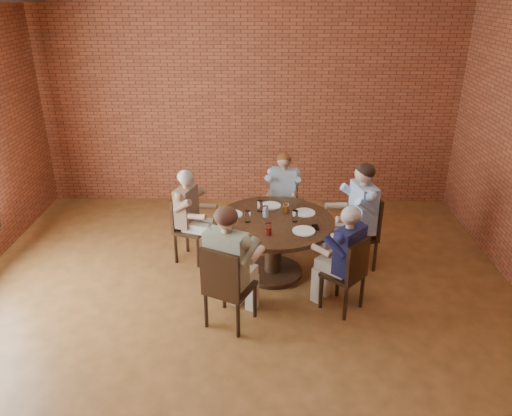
{
  "coord_description": "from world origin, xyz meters",
  "views": [
    {
      "loc": [
        0.29,
        -4.21,
        3.32
      ],
      "look_at": [
        0.17,
        1.0,
        0.97
      ],
      "focal_mm": 35.0,
      "sensor_mm": 36.0,
      "label": 1
    }
  ],
  "objects_px": {
    "diner_a": "(357,217)",
    "chair_c": "(186,225)",
    "chair_e": "(349,272)",
    "chair_a": "(363,228)",
    "diner_c": "(191,217)",
    "dining_table": "(273,236)",
    "diner_e": "(344,259)",
    "chair_d": "(226,285)",
    "diner_d": "(230,267)",
    "diner_b": "(283,196)",
    "chair_b": "(283,203)",
    "smartphone": "(315,227)"
  },
  "relations": [
    {
      "from": "diner_e",
      "to": "diner_b",
      "type": "bearing_deg",
      "value": -118.28
    },
    {
      "from": "dining_table",
      "to": "diner_a",
      "type": "height_order",
      "value": "diner_a"
    },
    {
      "from": "diner_e",
      "to": "chair_b",
      "type": "bearing_deg",
      "value": -119.25
    },
    {
      "from": "chair_e",
      "to": "smartphone",
      "type": "xyz_separation_m",
      "value": [
        -0.33,
        0.54,
        0.27
      ]
    },
    {
      "from": "diner_b",
      "to": "diner_d",
      "type": "distance_m",
      "value": 2.11
    },
    {
      "from": "chair_c",
      "to": "chair_d",
      "type": "xyz_separation_m",
      "value": [
        0.62,
        -1.43,
        0.03
      ]
    },
    {
      "from": "dining_table",
      "to": "diner_a",
      "type": "bearing_deg",
      "value": 13.14
    },
    {
      "from": "dining_table",
      "to": "diner_a",
      "type": "distance_m",
      "value": 1.08
    },
    {
      "from": "diner_a",
      "to": "diner_d",
      "type": "bearing_deg",
      "value": -64.14
    },
    {
      "from": "diner_a",
      "to": "chair_e",
      "type": "xyz_separation_m",
      "value": [
        -0.24,
        -0.98,
        -0.2
      ]
    },
    {
      "from": "chair_a",
      "to": "chair_c",
      "type": "bearing_deg",
      "value": -106.01
    },
    {
      "from": "chair_b",
      "to": "chair_a",
      "type": "bearing_deg",
      "value": -33.25
    },
    {
      "from": "diner_e",
      "to": "smartphone",
      "type": "distance_m",
      "value": 0.58
    },
    {
      "from": "chair_b",
      "to": "diner_d",
      "type": "height_order",
      "value": "diner_d"
    },
    {
      "from": "dining_table",
      "to": "diner_b",
      "type": "xyz_separation_m",
      "value": [
        0.14,
        1.05,
        0.08
      ]
    },
    {
      "from": "chair_d",
      "to": "chair_e",
      "type": "height_order",
      "value": "chair_d"
    },
    {
      "from": "diner_a",
      "to": "diner_c",
      "type": "distance_m",
      "value": 2.1
    },
    {
      "from": "diner_e",
      "to": "dining_table",
      "type": "bearing_deg",
      "value": -90.0
    },
    {
      "from": "diner_a",
      "to": "diner_c",
      "type": "height_order",
      "value": "diner_a"
    },
    {
      "from": "diner_b",
      "to": "chair_c",
      "type": "relative_size",
      "value": 1.39
    },
    {
      "from": "dining_table",
      "to": "chair_a",
      "type": "distance_m",
      "value": 1.16
    },
    {
      "from": "diner_a",
      "to": "chair_d",
      "type": "distance_m",
      "value": 2.02
    },
    {
      "from": "diner_e",
      "to": "chair_d",
      "type": "bearing_deg",
      "value": -31.29
    },
    {
      "from": "chair_c",
      "to": "diner_c",
      "type": "distance_m",
      "value": 0.15
    },
    {
      "from": "diner_d",
      "to": "smartphone",
      "type": "distance_m",
      "value": 1.22
    },
    {
      "from": "diner_d",
      "to": "smartphone",
      "type": "height_order",
      "value": "diner_d"
    },
    {
      "from": "chair_d",
      "to": "diner_b",
      "type": "bearing_deg",
      "value": -81.72
    },
    {
      "from": "chair_b",
      "to": "diner_e",
      "type": "xyz_separation_m",
      "value": [
        0.6,
        -1.8,
        0.14
      ]
    },
    {
      "from": "diner_c",
      "to": "smartphone",
      "type": "relative_size",
      "value": 8.73
    },
    {
      "from": "diner_a",
      "to": "chair_e",
      "type": "relative_size",
      "value": 1.55
    },
    {
      "from": "chair_c",
      "to": "chair_d",
      "type": "distance_m",
      "value": 1.56
    },
    {
      "from": "chair_a",
      "to": "smartphone",
      "type": "xyz_separation_m",
      "value": [
        -0.65,
        -0.46,
        0.24
      ]
    },
    {
      "from": "diner_b",
      "to": "chair_c",
      "type": "height_order",
      "value": "diner_b"
    },
    {
      "from": "chair_a",
      "to": "diner_c",
      "type": "bearing_deg",
      "value": -105.5
    },
    {
      "from": "chair_c",
      "to": "smartphone",
      "type": "bearing_deg",
      "value": -91.1
    },
    {
      "from": "diner_b",
      "to": "smartphone",
      "type": "relative_size",
      "value": 8.69
    },
    {
      "from": "dining_table",
      "to": "chair_e",
      "type": "xyz_separation_m",
      "value": [
        0.81,
        -0.74,
        -0.04
      ]
    },
    {
      "from": "chair_a",
      "to": "chair_d",
      "type": "height_order",
      "value": "chair_a"
    },
    {
      "from": "diner_c",
      "to": "chair_b",
      "type": "bearing_deg",
      "value": -39.03
    },
    {
      "from": "dining_table",
      "to": "smartphone",
      "type": "xyz_separation_m",
      "value": [
        0.48,
        -0.2,
        0.23
      ]
    },
    {
      "from": "diner_a",
      "to": "chair_c",
      "type": "xyz_separation_m",
      "value": [
        -2.16,
        0.13,
        -0.2
      ]
    },
    {
      "from": "dining_table",
      "to": "diner_e",
      "type": "bearing_deg",
      "value": -42.37
    },
    {
      "from": "chair_a",
      "to": "smartphone",
      "type": "distance_m",
      "value": 0.83
    },
    {
      "from": "chair_a",
      "to": "chair_e",
      "type": "height_order",
      "value": "chair_a"
    },
    {
      "from": "chair_e",
      "to": "chair_a",
      "type": "bearing_deg",
      "value": -155.64
    },
    {
      "from": "chair_a",
      "to": "chair_c",
      "type": "xyz_separation_m",
      "value": [
        -2.25,
        0.11,
        -0.04
      ]
    },
    {
      "from": "diner_a",
      "to": "chair_c",
      "type": "relative_size",
      "value": 1.56
    },
    {
      "from": "chair_e",
      "to": "chair_b",
      "type": "bearing_deg",
      "value": -118.21
    },
    {
      "from": "chair_a",
      "to": "diner_c",
      "type": "xyz_separation_m",
      "value": [
        -2.18,
        0.09,
        0.1
      ]
    },
    {
      "from": "diner_e",
      "to": "chair_c",
      "type": "bearing_deg",
      "value": -77.25
    }
  ]
}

